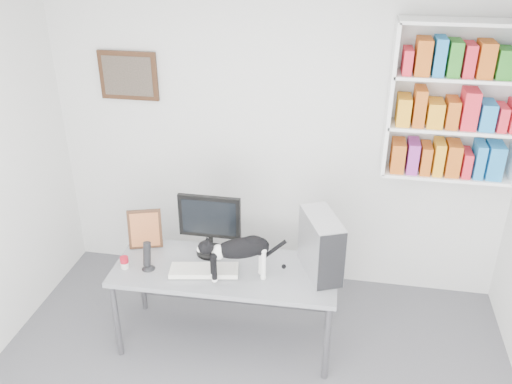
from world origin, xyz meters
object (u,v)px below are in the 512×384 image
(bookshelf, at_px, (457,103))
(soup_can, at_px, (125,262))
(leaning_print, at_px, (145,228))
(cat, at_px, (240,258))
(keyboard, at_px, (204,270))
(desk, at_px, (226,305))
(speaker, at_px, (147,256))
(pc_tower, at_px, (321,245))
(monitor, at_px, (210,225))

(bookshelf, distance_m, soup_can, 2.82)
(leaning_print, relative_size, cat, 0.57)
(keyboard, height_order, cat, cat)
(keyboard, bearing_deg, bookshelf, 17.81)
(desk, bearing_deg, keyboard, -153.06)
(speaker, xyz_separation_m, soup_can, (-0.18, -0.02, -0.07))
(pc_tower, bearing_deg, keyboard, 168.42)
(bookshelf, height_order, soup_can, bookshelf)
(leaning_print, bearing_deg, bookshelf, -1.37)
(keyboard, distance_m, leaning_print, 0.64)
(desk, relative_size, soup_can, 18.18)
(speaker, relative_size, soup_can, 2.54)
(desk, distance_m, cat, 0.57)
(leaning_print, bearing_deg, speaker, -84.51)
(leaning_print, bearing_deg, cat, -37.38)
(pc_tower, xyz_separation_m, speaker, (-1.29, -0.20, -0.11))
(leaning_print, distance_m, soup_can, 0.35)
(soup_can, bearing_deg, cat, 1.01)
(bookshelf, distance_m, pc_tower, 1.51)
(monitor, bearing_deg, pc_tower, -6.29)
(desk, height_order, pc_tower, pc_tower)
(keyboard, distance_m, cat, 0.33)
(keyboard, relative_size, pc_tower, 1.10)
(pc_tower, xyz_separation_m, leaning_print, (-1.42, 0.10, -0.07))
(pc_tower, relative_size, speaker, 1.96)
(monitor, bearing_deg, leaning_print, 179.59)
(monitor, height_order, soup_can, monitor)
(keyboard, bearing_deg, leaning_print, 143.73)
(keyboard, bearing_deg, desk, 18.02)
(desk, relative_size, keyboard, 3.32)
(bookshelf, height_order, cat, bookshelf)
(pc_tower, bearing_deg, bookshelf, 16.95)
(desk, distance_m, keyboard, 0.41)
(desk, height_order, soup_can, soup_can)
(leaning_print, xyz_separation_m, soup_can, (-0.05, -0.32, -0.12))
(monitor, bearing_deg, desk, -50.19)
(monitor, bearing_deg, soup_can, -152.01)
(cat, bearing_deg, leaning_print, 136.90)
(leaning_print, height_order, cat, cat)
(speaker, bearing_deg, leaning_print, 129.91)
(soup_can, bearing_deg, pc_tower, 8.58)
(desk, relative_size, cat, 2.90)
(desk, distance_m, pc_tower, 0.93)
(desk, xyz_separation_m, leaning_print, (-0.71, 0.20, 0.52))
(bookshelf, bearing_deg, speaker, -156.12)
(desk, xyz_separation_m, keyboard, (-0.15, -0.08, 0.38))
(pc_tower, bearing_deg, leaning_print, 152.93)
(leaning_print, height_order, soup_can, leaning_print)
(bookshelf, height_order, desk, bookshelf)
(pc_tower, bearing_deg, monitor, 150.68)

